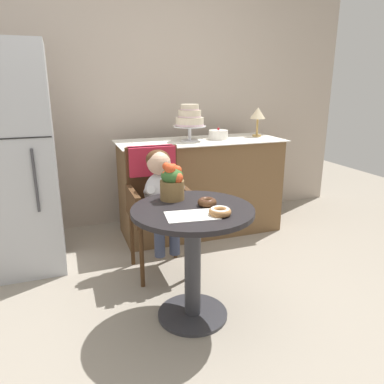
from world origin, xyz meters
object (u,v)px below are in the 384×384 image
(donut_mid, at_px, (220,211))
(tiered_cake_stand, at_px, (190,119))
(round_layer_cake, at_px, (218,135))
(cafe_table, at_px, (193,242))
(wicker_chair, at_px, (155,189))
(donut_front, at_px, (207,202))
(table_lamp, at_px, (258,114))
(flower_vase, at_px, (172,182))
(refrigerator, at_px, (10,162))
(seated_child, at_px, (160,190))

(donut_mid, bearing_deg, tiered_cake_stand, 76.84)
(round_layer_cake, bearing_deg, cafe_table, -119.26)
(cafe_table, distance_m, round_layer_cake, 1.56)
(wicker_chair, height_order, donut_front, wicker_chair)
(cafe_table, xyz_separation_m, tiered_cake_stand, (0.44, 1.30, 0.59))
(table_lamp, bearing_deg, flower_vase, -136.94)
(wicker_chair, height_order, donut_mid, wicker_chair)
(donut_front, relative_size, round_layer_cake, 0.61)
(wicker_chair, bearing_deg, donut_front, -77.39)
(donut_mid, xyz_separation_m, refrigerator, (-1.15, 1.26, 0.11))
(flower_vase, distance_m, tiered_cake_stand, 1.24)
(donut_mid, height_order, refrigerator, refrigerator)
(donut_front, xyz_separation_m, refrigerator, (-1.14, 1.09, 0.11))
(cafe_table, distance_m, table_lamp, 1.89)
(seated_child, height_order, donut_mid, seated_child)
(flower_vase, bearing_deg, cafe_table, -73.05)
(wicker_chair, height_order, table_lamp, table_lamp)
(wicker_chair, height_order, flower_vase, wicker_chair)
(seated_child, bearing_deg, donut_front, -76.33)
(donut_mid, height_order, round_layer_cake, round_layer_cake)
(seated_child, xyz_separation_m, tiered_cake_stand, (0.48, 0.73, 0.43))
(flower_vase, bearing_deg, donut_front, -50.47)
(tiered_cake_stand, height_order, refrigerator, refrigerator)
(donut_front, bearing_deg, cafe_table, -173.06)
(cafe_table, relative_size, refrigerator, 0.42)
(seated_child, bearing_deg, tiered_cake_stand, 56.53)
(donut_mid, xyz_separation_m, tiered_cake_stand, (0.34, 1.46, 0.36))
(cafe_table, relative_size, tiered_cake_stand, 2.17)
(wicker_chair, distance_m, table_lamp, 1.45)
(refrigerator, bearing_deg, cafe_table, -46.33)
(cafe_table, xyz_separation_m, wicker_chair, (-0.04, 0.73, 0.13))
(donut_front, height_order, flower_vase, flower_vase)
(flower_vase, xyz_separation_m, table_lamp, (1.24, 1.15, 0.28))
(tiered_cake_stand, height_order, table_lamp, tiered_cake_stand)
(tiered_cake_stand, bearing_deg, refrigerator, -172.36)
(cafe_table, xyz_separation_m, round_layer_cake, (0.73, 1.31, 0.43))
(cafe_table, bearing_deg, tiered_cake_stand, 71.23)
(flower_vase, bearing_deg, tiered_cake_stand, 65.42)
(seated_child, height_order, tiered_cake_stand, tiered_cake_stand)
(wicker_chair, relative_size, donut_mid, 7.62)
(flower_vase, bearing_deg, round_layer_cake, 54.39)
(cafe_table, height_order, donut_front, donut_front)
(seated_child, distance_m, flower_vase, 0.40)
(flower_vase, bearing_deg, table_lamp, 43.06)
(table_lamp, bearing_deg, donut_mid, -125.30)
(wicker_chair, height_order, round_layer_cake, round_layer_cake)
(flower_vase, bearing_deg, wicker_chair, 87.81)
(donut_front, xyz_separation_m, flower_vase, (-0.16, 0.19, 0.09))
(refrigerator, bearing_deg, donut_mid, -47.68)
(cafe_table, relative_size, seated_child, 0.99)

